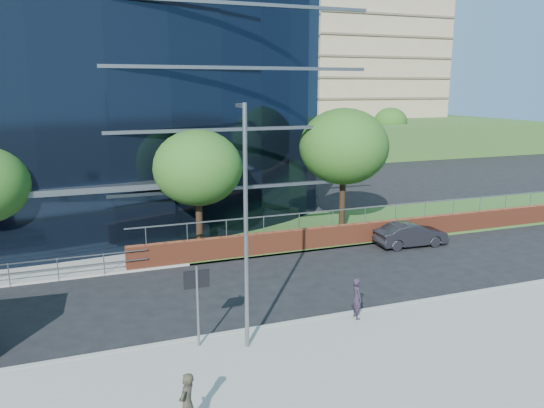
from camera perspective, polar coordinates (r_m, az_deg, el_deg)
name	(u,v)px	position (r m, az deg, el deg)	size (l,w,h in m)	color
ground	(56,351)	(19.69, -22.25, -14.44)	(200.00, 200.00, 0.00)	black
kerb	(55,363)	(18.76, -22.33, -15.57)	(80.00, 0.25, 0.16)	gray
yellow_line_outer	(55,362)	(18.97, -22.30, -15.49)	(80.00, 0.08, 0.01)	gold
yellow_line_inner	(55,360)	(19.11, -22.29, -15.28)	(80.00, 0.08, 0.01)	gold
grass_verge	(439,216)	(37.71, 17.55, -1.24)	(36.00, 8.00, 0.12)	#2D511E
retaining_wall	(424,227)	(32.35, 16.04, -2.35)	(34.00, 0.40, 2.11)	brown
apartment_block	(289,70)	(81.07, 1.88, 14.21)	(60.00, 42.00, 30.00)	#2D511E
street_sign	(197,289)	(17.68, -8.07, -9.09)	(0.85, 0.09, 2.80)	slate
tree_far_c	(198,168)	(27.63, -8.00, 3.87)	(4.62, 4.62, 6.51)	black
tree_far_d	(344,147)	(31.64, 7.74, 6.14)	(5.28, 5.28, 7.44)	black
tree_dist_e	(282,123)	(62.21, 1.08, 8.69)	(4.62, 4.62, 6.51)	black
tree_dist_f	(390,122)	(71.40, 12.63, 8.62)	(4.29, 4.29, 6.05)	black
streetlight_east	(246,222)	(16.80, -2.86, -1.91)	(0.15, 0.77, 8.00)	slate
parked_car	(411,235)	(30.23, 14.72, -3.20)	(1.41, 4.03, 1.33)	black
pedestrian	(357,298)	(20.24, 9.11, -9.96)	(0.57, 0.38, 1.57)	black
pedestrian_b	(187,403)	(14.17, -9.13, -20.40)	(0.58, 0.38, 1.59)	#302D22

